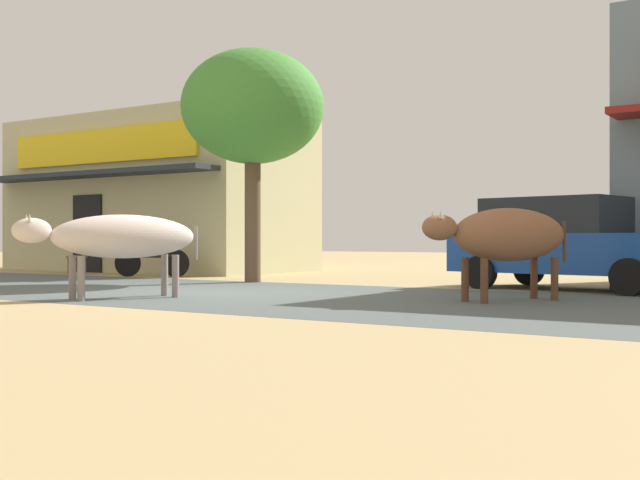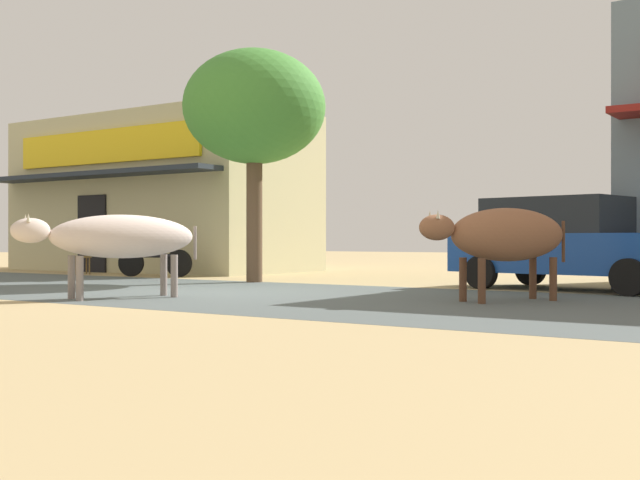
# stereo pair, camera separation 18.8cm
# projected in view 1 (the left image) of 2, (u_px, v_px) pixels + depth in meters

# --- Properties ---
(ground) EXTENTS (80.00, 80.00, 0.00)m
(ground) POSITION_uv_depth(u_px,v_px,m) (215.00, 292.00, 13.76)
(ground) COLOR tan
(asphalt_road) EXTENTS (72.00, 6.09, 0.00)m
(asphalt_road) POSITION_uv_depth(u_px,v_px,m) (215.00, 292.00, 13.76)
(asphalt_road) COLOR #515A59
(asphalt_road) RESTS_ON ground
(storefront_left_cafe) EXTENTS (8.60, 5.10, 4.35)m
(storefront_left_cafe) POSITION_uv_depth(u_px,v_px,m) (158.00, 195.00, 23.54)
(storefront_left_cafe) COLOR #C0B98B
(storefront_left_cafe) RESTS_ON ground
(roadside_tree) EXTENTS (2.99, 2.99, 4.87)m
(roadside_tree) POSITION_uv_depth(u_px,v_px,m) (253.00, 108.00, 17.01)
(roadside_tree) COLOR brown
(roadside_tree) RESTS_ON ground
(parked_hatchback_car) EXTENTS (4.42, 2.49, 1.64)m
(parked_hatchback_car) POSITION_uv_depth(u_px,v_px,m) (568.00, 242.00, 14.51)
(parked_hatchback_car) COLOR #1A479F
(parked_hatchback_car) RESTS_ON ground
(parked_motorcycle) EXTENTS (1.82, 0.70, 1.08)m
(parked_motorcycle) POSITION_uv_depth(u_px,v_px,m) (153.00, 257.00, 19.38)
(parked_motorcycle) COLOR black
(parked_motorcycle) RESTS_ON ground
(cow_near_brown) EXTENTS (1.56, 2.71, 1.27)m
(cow_near_brown) POSITION_uv_depth(u_px,v_px,m) (120.00, 237.00, 12.31)
(cow_near_brown) COLOR beige
(cow_near_brown) RESTS_ON ground
(cow_far_dark) EXTENTS (1.66, 2.38, 1.35)m
(cow_far_dark) POSITION_uv_depth(u_px,v_px,m) (507.00, 236.00, 11.78)
(cow_far_dark) COLOR #945E3F
(cow_far_dark) RESTS_ON ground
(cafe_chair_near_tree) EXTENTS (0.60, 0.60, 0.92)m
(cafe_chair_near_tree) POSITION_uv_depth(u_px,v_px,m) (80.00, 254.00, 20.68)
(cafe_chair_near_tree) COLOR brown
(cafe_chair_near_tree) RESTS_ON ground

